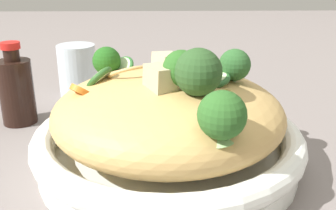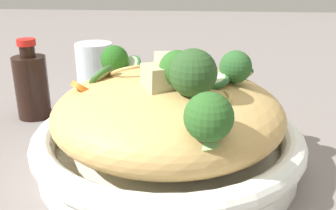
{
  "view_description": "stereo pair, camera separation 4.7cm",
  "coord_description": "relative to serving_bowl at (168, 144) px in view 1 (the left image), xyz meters",
  "views": [
    {
      "loc": [
        -0.01,
        -0.44,
        0.24
      ],
      "look_at": [
        0.0,
        0.0,
        0.08
      ],
      "focal_mm": 41.87,
      "sensor_mm": 36.0,
      "label": 1
    },
    {
      "loc": [
        0.04,
        -0.44,
        0.24
      ],
      "look_at": [
        0.0,
        0.0,
        0.08
      ],
      "focal_mm": 41.87,
      "sensor_mm": 36.0,
      "label": 2
    }
  ],
  "objects": [
    {
      "name": "drinking_glass",
      "position": [
        -0.16,
        0.27,
        0.02
      ],
      "size": [
        0.07,
        0.07,
        0.09
      ],
      "color": "silver",
      "rests_on": "ground_plane"
    },
    {
      "name": "noodle_heap",
      "position": [
        -0.0,
        0.0,
        0.04
      ],
      "size": [
        0.28,
        0.28,
        0.11
      ],
      "color": "tan",
      "rests_on": "serving_bowl"
    },
    {
      "name": "serving_bowl",
      "position": [
        0.0,
        0.0,
        0.0
      ],
      "size": [
        0.33,
        0.33,
        0.05
      ],
      "color": "white",
      "rests_on": "ground_plane"
    },
    {
      "name": "zucchini_slices",
      "position": [
        -0.01,
        0.03,
        0.08
      ],
      "size": [
        0.22,
        0.16,
        0.04
      ],
      "color": "beige",
      "rests_on": "serving_bowl"
    },
    {
      "name": "carrot_coins",
      "position": [
        -0.01,
        0.04,
        0.08
      ],
      "size": [
        0.18,
        0.15,
        0.04
      ],
      "color": "orange",
      "rests_on": "serving_bowl"
    },
    {
      "name": "ground_plane",
      "position": [
        0.0,
        0.0,
        -0.03
      ],
      "size": [
        3.0,
        3.0,
        0.0
      ],
      "primitive_type": "plane",
      "color": "slate"
    },
    {
      "name": "chicken_chunks",
      "position": [
        -0.0,
        -0.01,
        0.09
      ],
      "size": [
        0.05,
        0.1,
        0.03
      ],
      "color": "beige",
      "rests_on": "serving_bowl"
    },
    {
      "name": "soy_sauce_bottle",
      "position": [
        -0.23,
        0.14,
        0.03
      ],
      "size": [
        0.05,
        0.05,
        0.13
      ],
      "color": "black",
      "rests_on": "ground_plane"
    },
    {
      "name": "broccoli_florets",
      "position": [
        0.02,
        -0.04,
        0.1
      ],
      "size": [
        0.2,
        0.26,
        0.08
      ],
      "color": "#90BA71",
      "rests_on": "serving_bowl"
    }
  ]
}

